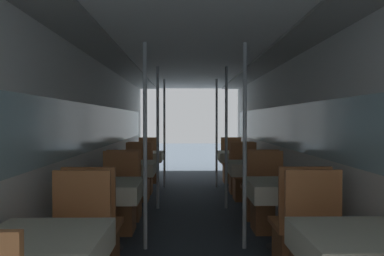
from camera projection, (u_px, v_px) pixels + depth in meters
The scene contains 29 objects.
wall_left at pixel (93, 139), 5.01m from camera, with size 0.05×10.24×2.18m.
wall_right at pixel (292, 138), 5.06m from camera, with size 0.05×10.24×2.18m.
ceiling_panel at pixel (193, 56), 5.01m from camera, with size 2.69×10.24×0.07m.
dining_table_left_0 at pixel (44, 254), 2.15m from camera, with size 0.70×0.70×0.72m.
dining_table_left_1 at pixel (108, 193), 3.95m from camera, with size 0.70×0.70×0.72m.
chair_left_near_1 at pixel (94, 241), 3.33m from camera, with size 0.45×0.45×0.97m.
chair_left_far_1 at pixel (119, 208), 4.57m from camera, with size 0.45×0.45×0.97m.
support_pole_left_1 at pixel (145, 146), 3.94m from camera, with size 0.04×0.04×2.18m.
dining_table_left_2 at pixel (132, 170), 5.74m from camera, with size 0.70×0.70×0.72m.
chair_left_near_2 at pixel (126, 198), 5.13m from camera, with size 0.45×0.45×0.97m.
chair_left_far_2 at pixel (138, 183), 6.37m from camera, with size 0.45×0.45×0.97m.
support_pole_left_2 at pixel (158, 138), 5.74m from camera, with size 0.04×0.04×2.18m.
dining_table_left_3 at pixel (145, 158), 7.53m from camera, with size 0.70×0.70×0.72m.
chair_left_near_3 at pixel (141, 178), 6.92m from camera, with size 0.45×0.45×0.97m.
chair_left_far_3 at pixel (148, 169), 8.16m from camera, with size 0.45×0.45×0.97m.
support_pole_left_3 at pixel (164, 133), 7.53m from camera, with size 0.04×0.04×2.18m.
dining_table_right_0 at pixel (360, 252), 2.18m from camera, with size 0.70×0.70×0.72m.
dining_table_right_1 at pixel (281, 192), 3.98m from camera, with size 0.70×0.70×0.72m.
chair_right_near_1 at pixel (298, 240), 3.37m from camera, with size 0.45×0.45×0.97m.
chair_right_far_1 at pixel (268, 207), 4.60m from camera, with size 0.45×0.45×0.97m.
support_pole_right_1 at pixel (245, 146), 3.96m from camera, with size 0.04×0.04×2.18m.
dining_table_right_2 at pixel (251, 169), 5.77m from camera, with size 0.70×0.70×0.72m.
chair_right_near_2 at pixel (259, 198), 5.16m from camera, with size 0.45×0.45×0.97m.
chair_right_far_2 at pixel (245, 183), 6.40m from camera, with size 0.45×0.45×0.97m.
support_pole_right_2 at pixel (226, 138), 5.75m from camera, with size 0.04×0.04×2.18m.
dining_table_right_3 at pixel (236, 158), 7.57m from camera, with size 0.70×0.70×0.72m.
chair_right_near_3 at pixel (240, 178), 6.95m from camera, with size 0.45×0.45×0.97m.
chair_right_far_3 at pixel (232, 169), 8.19m from camera, with size 0.45×0.45×0.97m.
support_pole_right_3 at pixel (217, 133), 7.55m from camera, with size 0.04×0.04×2.18m.
Camera 1 is at (-0.10, -1.31, 1.37)m, focal length 35.00 mm.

